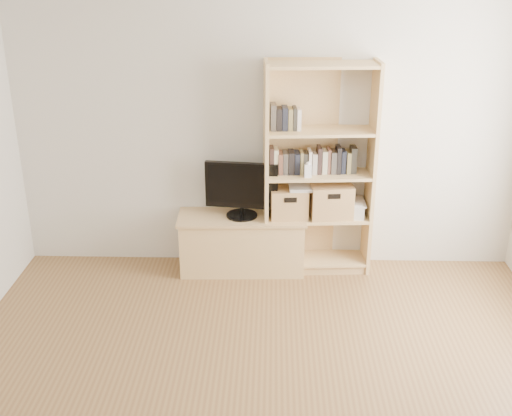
{
  "coord_description": "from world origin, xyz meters",
  "views": [
    {
      "loc": [
        0.04,
        -2.97,
        2.81
      ],
      "look_at": [
        -0.09,
        1.9,
        0.77
      ],
      "focal_mm": 45.0,
      "sensor_mm": 36.0,
      "label": 1
    }
  ],
  "objects_px": {
    "basket_left": "(289,202)",
    "basket_right": "(330,200)",
    "laptop": "(308,187)",
    "baby_monitor": "(308,171)",
    "bookshelf": "(319,171)",
    "television": "(242,190)",
    "tv_stand": "(242,244)"
  },
  "relations": [
    {
      "from": "baby_monitor",
      "to": "basket_left",
      "type": "distance_m",
      "value": 0.37
    },
    {
      "from": "basket_right",
      "to": "bookshelf",
      "type": "bearing_deg",
      "value": 174.74
    },
    {
      "from": "tv_stand",
      "to": "basket_right",
      "type": "relative_size",
      "value": 3.01
    },
    {
      "from": "tv_stand",
      "to": "television",
      "type": "height_order",
      "value": "television"
    },
    {
      "from": "tv_stand",
      "to": "basket_right",
      "type": "xyz_separation_m",
      "value": [
        0.79,
        0.04,
        0.43
      ]
    },
    {
      "from": "baby_monitor",
      "to": "basket_left",
      "type": "relative_size",
      "value": 0.35
    },
    {
      "from": "bookshelf",
      "to": "basket_left",
      "type": "xyz_separation_m",
      "value": [
        -0.25,
        -0.02,
        -0.29
      ]
    },
    {
      "from": "baby_monitor",
      "to": "tv_stand",
      "type": "bearing_deg",
      "value": 167.8
    },
    {
      "from": "bookshelf",
      "to": "laptop",
      "type": "relative_size",
      "value": 5.62
    },
    {
      "from": "bookshelf",
      "to": "television",
      "type": "bearing_deg",
      "value": 179.34
    },
    {
      "from": "laptop",
      "to": "television",
      "type": "bearing_deg",
      "value": 179.27
    },
    {
      "from": "bookshelf",
      "to": "basket_right",
      "type": "xyz_separation_m",
      "value": [
        0.12,
        0.0,
        -0.27
      ]
    },
    {
      "from": "baby_monitor",
      "to": "laptop",
      "type": "xyz_separation_m",
      "value": [
        0.01,
        0.09,
        -0.18
      ]
    },
    {
      "from": "baby_monitor",
      "to": "basket_right",
      "type": "height_order",
      "value": "baby_monitor"
    },
    {
      "from": "tv_stand",
      "to": "baby_monitor",
      "type": "bearing_deg",
      "value": -9.53
    },
    {
      "from": "tv_stand",
      "to": "laptop",
      "type": "distance_m",
      "value": 0.81
    },
    {
      "from": "television",
      "to": "laptop",
      "type": "height_order",
      "value": "television"
    },
    {
      "from": "baby_monitor",
      "to": "basket_left",
      "type": "xyz_separation_m",
      "value": [
        -0.15,
        0.09,
        -0.33
      ]
    },
    {
      "from": "tv_stand",
      "to": "bookshelf",
      "type": "relative_size",
      "value": 0.58
    },
    {
      "from": "bookshelf",
      "to": "baby_monitor",
      "type": "xyz_separation_m",
      "value": [
        -0.1,
        -0.11,
        0.04
      ]
    },
    {
      "from": "basket_left",
      "to": "laptop",
      "type": "xyz_separation_m",
      "value": [
        0.17,
        0.0,
        0.15
      ]
    },
    {
      "from": "bookshelf",
      "to": "television",
      "type": "distance_m",
      "value": 0.7
    },
    {
      "from": "basket_right",
      "to": "laptop",
      "type": "height_order",
      "value": "basket_right"
    },
    {
      "from": "baby_monitor",
      "to": "basket_left",
      "type": "bearing_deg",
      "value": 144.96
    },
    {
      "from": "tv_stand",
      "to": "television",
      "type": "xyz_separation_m",
      "value": [
        0.0,
        0.0,
        0.53
      ]
    },
    {
      "from": "basket_left",
      "to": "bookshelf",
      "type": "bearing_deg",
      "value": 0.63
    },
    {
      "from": "baby_monitor",
      "to": "laptop",
      "type": "height_order",
      "value": "baby_monitor"
    },
    {
      "from": "bookshelf",
      "to": "laptop",
      "type": "xyz_separation_m",
      "value": [
        -0.09,
        -0.02,
        -0.14
      ]
    },
    {
      "from": "basket_left",
      "to": "television",
      "type": "bearing_deg",
      "value": 177.65
    },
    {
      "from": "bookshelf",
      "to": "laptop",
      "type": "height_order",
      "value": "bookshelf"
    },
    {
      "from": "laptop",
      "to": "basket_left",
      "type": "bearing_deg",
      "value": 178.61
    },
    {
      "from": "basket_left",
      "to": "basket_right",
      "type": "xyz_separation_m",
      "value": [
        0.37,
        0.02,
        0.02
      ]
    }
  ]
}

